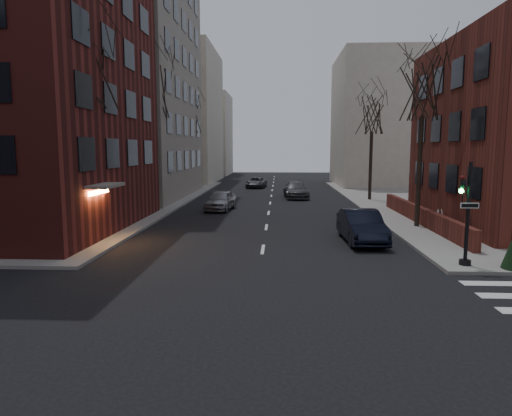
% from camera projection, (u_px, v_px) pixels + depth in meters
% --- Properties ---
extents(ground, '(160.00, 160.00, 0.00)m').
position_uv_depth(ground, '(242.00, 379.00, 9.29)').
color(ground, black).
rests_on(ground, ground).
extents(building_left_tan, '(18.00, 18.00, 28.00)m').
position_uv_depth(building_left_tan, '(87.00, 46.00, 41.97)').
color(building_left_tan, gray).
rests_on(building_left_tan, ground).
extents(low_wall_right, '(0.35, 16.00, 1.00)m').
position_uv_depth(low_wall_right, '(420.00, 215.00, 27.56)').
color(low_wall_right, maroon).
rests_on(low_wall_right, sidewalk_far_right).
extents(building_distant_la, '(14.00, 16.00, 18.00)m').
position_uv_depth(building_distant_la, '(166.00, 117.00, 63.32)').
color(building_distant_la, beige).
rests_on(building_distant_la, ground).
extents(building_distant_ra, '(14.00, 14.00, 16.00)m').
position_uv_depth(building_distant_ra, '(393.00, 121.00, 57.01)').
color(building_distant_ra, beige).
rests_on(building_distant_ra, ground).
extents(building_distant_lb, '(10.00, 12.00, 14.00)m').
position_uv_depth(building_distant_lb, '(201.00, 135.00, 80.31)').
color(building_distant_lb, beige).
rests_on(building_distant_lb, ground).
extents(traffic_signal, '(0.76, 0.44, 4.00)m').
position_uv_depth(traffic_signal, '(466.00, 220.00, 17.55)').
color(traffic_signal, black).
rests_on(traffic_signal, sidewalk_far_right).
extents(tree_left_a, '(4.18, 4.18, 10.26)m').
position_uv_depth(tree_left_a, '(86.00, 71.00, 22.48)').
color(tree_left_a, '#2D231C').
rests_on(tree_left_a, sidewalk_far_left).
extents(tree_left_b, '(4.40, 4.40, 10.80)m').
position_uv_depth(tree_left_b, '(153.00, 91.00, 34.30)').
color(tree_left_b, '#2D231C').
rests_on(tree_left_b, sidewalk_far_left).
extents(tree_left_c, '(3.96, 3.96, 9.72)m').
position_uv_depth(tree_left_c, '(189.00, 116.00, 48.28)').
color(tree_left_c, '#2D231C').
rests_on(tree_left_c, sidewalk_far_left).
extents(tree_right_a, '(3.96, 3.96, 9.72)m').
position_uv_depth(tree_right_a, '(423.00, 88.00, 25.63)').
color(tree_right_a, '#2D231C').
rests_on(tree_right_a, sidewalk_far_right).
extents(tree_right_b, '(3.74, 3.74, 9.18)m').
position_uv_depth(tree_right_b, '(372.00, 114.00, 39.55)').
color(tree_right_b, '#2D231C').
rests_on(tree_right_b, sidewalk_far_right).
extents(streetlamp_near, '(0.36, 0.36, 6.28)m').
position_uv_depth(streetlamp_near, '(147.00, 155.00, 30.93)').
color(streetlamp_near, black).
rests_on(streetlamp_near, sidewalk_far_left).
extents(streetlamp_far, '(0.36, 0.36, 6.28)m').
position_uv_depth(streetlamp_far, '(199.00, 152.00, 50.73)').
color(streetlamp_far, black).
rests_on(streetlamp_far, sidewalk_far_left).
extents(parked_sedan, '(1.93, 4.97, 1.61)m').
position_uv_depth(parked_sedan, '(361.00, 226.00, 22.71)').
color(parked_sedan, black).
rests_on(parked_sedan, ground).
extents(car_lane_silver, '(2.28, 4.56, 1.49)m').
position_uv_depth(car_lane_silver, '(221.00, 200.00, 34.50)').
color(car_lane_silver, '#9B9CA1').
rests_on(car_lane_silver, ground).
extents(car_lane_gray, '(2.45, 5.33, 1.51)m').
position_uv_depth(car_lane_gray, '(296.00, 190.00, 42.85)').
color(car_lane_gray, '#404146').
rests_on(car_lane_gray, ground).
extents(car_lane_far, '(2.48, 4.66, 1.25)m').
position_uv_depth(car_lane_far, '(256.00, 182.00, 54.08)').
color(car_lane_far, '#424348').
rests_on(car_lane_far, ground).
extents(sandwich_board, '(0.57, 0.70, 0.98)m').
position_uv_depth(sandwich_board, '(440.00, 218.00, 26.61)').
color(sandwich_board, silver).
rests_on(sandwich_board, sidewalk_far_right).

